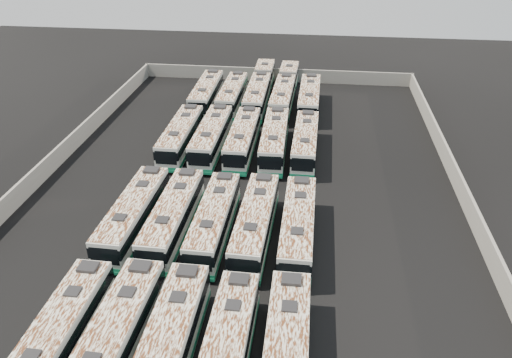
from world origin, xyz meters
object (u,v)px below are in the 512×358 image
Objects in this scene: bus_front_far_right at (286,358)px; bus_midback_left at (211,137)px; bus_midback_far_right at (305,142)px; bus_back_right at (285,90)px; bus_back_far_left at (206,94)px; bus_midfront_far_left at (134,215)px; bus_back_center at (260,88)px; bus_front_right at (226,355)px; bus_midfront_right at (255,223)px; bus_midfront_far_right at (298,227)px; bus_back_left at (232,95)px; bus_midfront_center at (214,221)px; bus_front_far_left at (58,339)px; bus_midback_right at (274,140)px; bus_back_far_right at (309,99)px; bus_front_center at (168,347)px; bus_midback_center at (243,139)px; bus_front_left at (114,341)px; bus_midback_far_left at (181,136)px; bus_midfront_left at (173,217)px.

bus_front_far_right is 34.05m from bus_midback_left.
bus_back_right is at bearing 102.44° from bus_midback_far_right.
bus_midfront_far_left is at bearing -90.79° from bus_back_far_left.
bus_midback_far_right is 19.80m from bus_back_center.
bus_midfront_right reaches higher than bus_front_right.
bus_midfront_far_left reaches higher than bus_front_right.
bus_midfront_far_right is 1.00× the size of bus_back_left.
bus_midfront_center is 3.76m from bus_midfront_right.
bus_midfront_far_right is at bearing 44.76° from bus_front_far_left.
bus_midback_right is 1.03× the size of bus_back_left.
bus_midfront_center is 7.57m from bus_midfront_far_right.
bus_midback_left is 18.66m from bus_back_center.
bus_back_far_right is (15.03, 32.20, 0.03)m from bus_midfront_far_left.
bus_front_center is 32.17m from bus_midback_center.
bus_back_far_left is (-3.82, 46.95, 0.01)m from bus_front_left.
bus_midback_right is 1.04× the size of bus_midback_far_right.
bus_midfront_far_left reaches higher than bus_back_left.
bus_front_far_left is 51.19m from bus_back_center.
bus_midfront_far_right is (7.57, -0.11, 0.03)m from bus_midfront_center.
bus_midback_far_left is 15.48m from bus_back_left.
bus_midfront_left is at bearing 179.15° from bus_midfront_center.
bus_midback_left is 11.34m from bus_midback_far_right.
bus_front_right is 0.98× the size of bus_midback_center.
bus_midback_center is at bearing 103.39° from bus_midfront_right.
bus_front_center is 47.56m from bus_back_far_left.
bus_midfront_far_left is 1.01× the size of bus_midback_center.
bus_midfront_left is 0.98× the size of bus_midback_left.
bus_back_left is (-3.73, 32.38, 0.03)m from bus_midfront_center.
bus_midfront_far_right is at bearing 89.30° from bus_front_far_right.
bus_midback_far_left is at bearing -112.63° from bus_back_center.
bus_front_far_left is at bearing -178.85° from bus_front_center.
bus_front_center is at bearing -117.63° from bus_midfront_far_right.
bus_midfront_right reaches higher than bus_midfront_center.
bus_midfront_far_left is 32.61m from bus_back_left.
bus_front_far_left is 51.69m from bus_back_right.
bus_back_far_right is at bearing 66.06° from bus_midfront_far_left.
bus_midback_right is 15.05m from bus_back_far_right.
bus_front_left reaches higher than bus_midfront_right.
bus_back_left is (3.83, 0.08, -0.06)m from bus_back_far_left.
bus_back_center is 1.01× the size of bus_back_right.
bus_midback_center reaches higher than bus_midfront_far_right.
bus_midback_far_right is at bearing 83.74° from bus_front_right.
bus_back_center is at bearing 78.79° from bus_midback_left.
bus_front_center is 3.79m from bus_front_right.
bus_midback_right is (3.85, 17.61, 0.07)m from bus_midfront_center.
bus_midfront_left is (-0.05, 14.72, -0.04)m from bus_front_left.
bus_midback_left is 1.00× the size of bus_midback_right.
bus_front_far_left is 0.63× the size of bus_back_right.
bus_midback_far_left is 0.64× the size of bus_back_center.
bus_front_left is 1.01× the size of bus_midfront_far_left.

